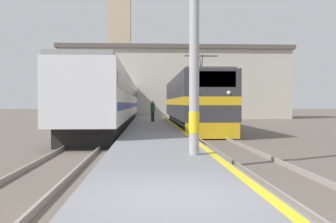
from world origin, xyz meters
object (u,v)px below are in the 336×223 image
Objects in this scene: catenary_mast at (196,4)px; clock_tower at (119,22)px; person_on_platform at (153,111)px; locomotive_train at (193,102)px; passenger_train at (122,101)px.

clock_tower is at bearing 96.26° from catenary_mast.
catenary_mast is at bearing -83.74° from clock_tower.
person_on_platform is 0.06× the size of clock_tower.
catenary_mast reaches higher than locomotive_train.
passenger_train is 31.07m from catenary_mast.
passenger_train is 1.92× the size of clock_tower.
passenger_train is at bearing 97.37° from catenary_mast.
passenger_train is 24.06m from clock_tower.
locomotive_train is 17.50m from catenary_mast.
passenger_train is at bearing 113.59° from locomotive_train.
person_on_platform is at bearing 92.56° from catenary_mast.
passenger_train is at bearing -85.42° from clock_tower.
catenary_mast is 5.12× the size of person_on_platform.
passenger_train reaches higher than person_on_platform.
locomotive_train is 4.06m from person_on_platform.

